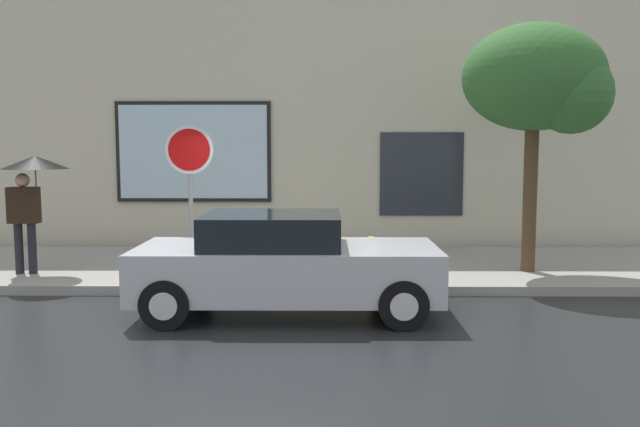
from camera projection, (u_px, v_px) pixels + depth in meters
ground_plane at (255, 312)px, 9.10m from camera, size 60.00×60.00×0.00m
sidewalk at (272, 267)px, 12.08m from camera, size 20.00×4.00×0.15m
building_facade at (280, 92)px, 14.21m from camera, size 20.00×0.67×7.00m
parked_car at (285, 264)px, 8.99m from camera, size 4.10×1.84×1.39m
fire_hydrant at (371, 258)px, 10.62m from camera, size 0.30×0.44×0.70m
pedestrian_with_umbrella at (32, 178)px, 10.95m from camera, size 1.09×1.09×1.99m
street_tree at (541, 82)px, 10.95m from camera, size 2.40×2.04×4.21m
stop_sign at (190, 172)px, 10.34m from camera, size 0.76×0.10×2.48m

